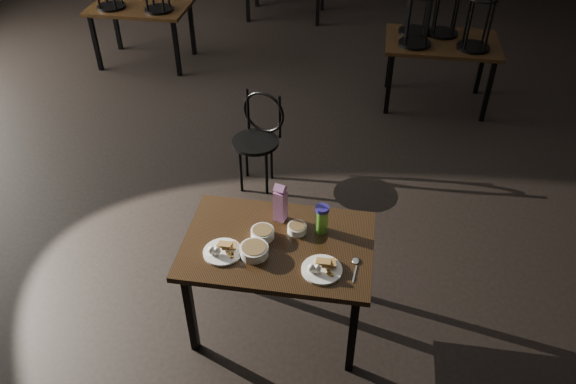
% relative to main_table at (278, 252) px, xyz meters
% --- Properties ---
extents(main_table, '(1.20, 0.80, 0.75)m').
position_rel_main_table_xyz_m(main_table, '(0.00, 0.00, 0.00)').
color(main_table, black).
rests_on(main_table, ground).
extents(plate_left, '(0.24, 0.24, 0.08)m').
position_rel_main_table_xyz_m(plate_left, '(-0.33, -0.14, 0.10)').
color(plate_left, white).
rests_on(plate_left, main_table).
extents(plate_right, '(0.25, 0.25, 0.08)m').
position_rel_main_table_xyz_m(plate_right, '(0.30, -0.20, 0.10)').
color(plate_right, white).
rests_on(plate_right, main_table).
extents(bowl_near, '(0.15, 0.15, 0.06)m').
position_rel_main_table_xyz_m(bowl_near, '(-0.11, 0.04, 0.11)').
color(bowl_near, white).
rests_on(bowl_near, main_table).
extents(bowl_far, '(0.12, 0.12, 0.05)m').
position_rel_main_table_xyz_m(bowl_far, '(0.10, 0.13, 0.11)').
color(bowl_far, white).
rests_on(bowl_far, main_table).
extents(bowl_big, '(0.18, 0.18, 0.06)m').
position_rel_main_table_xyz_m(bowl_big, '(-0.13, -0.12, 0.11)').
color(bowl_big, white).
rests_on(bowl_big, main_table).
extents(juice_carton, '(0.09, 0.09, 0.29)m').
position_rel_main_table_xyz_m(juice_carton, '(-0.02, 0.23, 0.21)').
color(juice_carton, '#921A84').
rests_on(juice_carton, main_table).
extents(water_bottle, '(0.10, 0.10, 0.20)m').
position_rel_main_table_xyz_m(water_bottle, '(0.26, 0.16, 0.18)').
color(water_bottle, '#6BCA3B').
rests_on(water_bottle, main_table).
extents(spoon, '(0.05, 0.21, 0.01)m').
position_rel_main_table_xyz_m(spoon, '(0.50, -0.10, 0.08)').
color(spoon, silver).
rests_on(spoon, main_table).
extents(bentwood_chair, '(0.45, 0.45, 0.88)m').
position_rel_main_table_xyz_m(bentwood_chair, '(-0.46, 1.60, -0.15)').
color(bentwood_chair, black).
rests_on(bentwood_chair, ground).
extents(bg_table_left, '(1.20, 0.80, 1.48)m').
position_rel_main_table_xyz_m(bg_table_left, '(-2.40, 3.87, 0.08)').
color(bg_table_left, black).
rests_on(bg_table_left, ground).
extents(bg_table_right, '(1.20, 0.80, 1.48)m').
position_rel_main_table_xyz_m(bg_table_right, '(1.18, 3.39, 0.13)').
color(bg_table_right, black).
rests_on(bg_table_right, ground).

